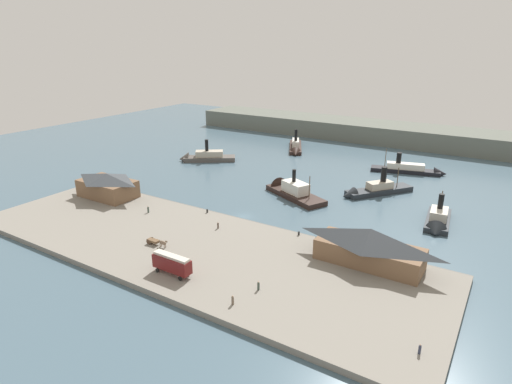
# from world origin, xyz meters

# --- Properties ---
(ground_plane) EXTENTS (320.00, 320.00, 0.00)m
(ground_plane) POSITION_xyz_m (0.00, 0.00, 0.00)
(ground_plane) COLOR #476070
(quay_promenade) EXTENTS (110.00, 36.00, 1.20)m
(quay_promenade) POSITION_xyz_m (0.00, -22.00, 0.60)
(quay_promenade) COLOR gray
(quay_promenade) RESTS_ON ground
(seawall_edge) EXTENTS (110.00, 0.80, 1.00)m
(seawall_edge) POSITION_xyz_m (0.00, -3.60, 0.50)
(seawall_edge) COLOR #666159
(seawall_edge) RESTS_ON ground
(ferry_shed_central_terminal) EXTENTS (16.50, 9.90, 6.96)m
(ferry_shed_central_terminal) POSITION_xyz_m (-39.82, -10.56, 4.73)
(ferry_shed_central_terminal) COLOR brown
(ferry_shed_central_terminal) RESTS_ON quay_promenade
(ferry_shed_west_terminal) EXTENTS (21.28, 8.42, 7.59)m
(ferry_shed_west_terminal) POSITION_xyz_m (36.35, -9.46, 5.06)
(ferry_shed_west_terminal) COLOR brown
(ferry_shed_west_terminal) RESTS_ON quay_promenade
(street_tram) EXTENTS (8.24, 2.39, 4.05)m
(street_tram) POSITION_xyz_m (5.79, -33.49, 3.58)
(street_tram) COLOR maroon
(street_tram) RESTS_ON quay_promenade
(horse_cart) EXTENTS (5.74, 1.42, 1.87)m
(horse_cart) POSITION_xyz_m (-5.49, -26.11, 2.13)
(horse_cart) COLOR brown
(horse_cart) RESTS_ON quay_promenade
(pedestrian_at_waters_edge) EXTENTS (0.40, 0.40, 1.62)m
(pedestrian_at_waters_edge) POSITION_xyz_m (50.94, -31.42, 1.94)
(pedestrian_at_waters_edge) COLOR #33384C
(pedestrian_at_waters_edge) RESTS_ON quay_promenade
(pedestrian_near_east_shed) EXTENTS (0.40, 0.40, 1.63)m
(pedestrian_near_east_shed) POSITION_xyz_m (0.43, -11.79, 1.94)
(pedestrian_near_east_shed) COLOR #4C3D33
(pedestrian_near_east_shed) RESTS_ON quay_promenade
(pedestrian_by_tram) EXTENTS (0.43, 0.43, 1.75)m
(pedestrian_by_tram) POSITION_xyz_m (22.68, -29.46, 2.00)
(pedestrian_by_tram) COLOR #3D4C42
(pedestrian_by_tram) RESTS_ON quay_promenade
(pedestrian_walking_east) EXTENTS (0.44, 0.44, 1.79)m
(pedestrian_walking_east) POSITION_xyz_m (-21.11, -13.35, 2.02)
(pedestrian_walking_east) COLOR #3D4C42
(pedestrian_walking_east) RESTS_ON quay_promenade
(pedestrian_walking_west) EXTENTS (0.44, 0.44, 1.78)m
(pedestrian_walking_west) POSITION_xyz_m (21.37, -35.63, 2.01)
(pedestrian_walking_west) COLOR #6B5B4C
(pedestrian_walking_west) RESTS_ON quay_promenade
(mooring_post_east) EXTENTS (0.44, 0.44, 0.90)m
(mooring_post_east) POSITION_xyz_m (23.15, -5.47, 1.65)
(mooring_post_east) COLOR black
(mooring_post_east) RESTS_ON quay_promenade
(mooring_post_center_west) EXTENTS (0.44, 0.44, 0.90)m
(mooring_post_center_west) POSITION_xyz_m (18.51, -4.93, 1.65)
(mooring_post_center_west) COLOR black
(mooring_post_center_west) RESTS_ON quay_promenade
(mooring_post_west) EXTENTS (0.44, 0.44, 0.90)m
(mooring_post_west) POSITION_xyz_m (-8.01, -5.21, 1.65)
(mooring_post_west) COLOR black
(mooring_post_west) RESTS_ON quay_promenade
(ferry_approaching_west) EXTENTS (25.46, 10.53, 9.50)m
(ferry_approaching_west) POSITION_xyz_m (28.38, 63.93, 1.31)
(ferry_approaching_west) COLOR black
(ferry_approaching_west) RESTS_ON ground
(ferry_moored_west) EXTENTS (17.72, 21.63, 9.62)m
(ferry_moored_west) POSITION_xyz_m (23.27, 34.70, 1.36)
(ferry_moored_west) COLOR #23282D
(ferry_moored_west) RESTS_ON ground
(ferry_moored_east) EXTENTS (15.62, 24.65, 10.25)m
(ferry_moored_east) POSITION_xyz_m (-21.45, 71.98, 1.24)
(ferry_moored_east) COLOR black
(ferry_moored_east) RESTS_ON ground
(ferry_near_quay) EXTENTS (20.64, 16.65, 10.02)m
(ferry_near_quay) POSITION_xyz_m (-44.09, 38.25, 1.43)
(ferry_near_quay) COLOR #514C47
(ferry_near_quay) RESTS_ON ground
(ferry_approaching_east) EXTENTS (23.51, 15.81, 10.62)m
(ferry_approaching_east) POSITION_xyz_m (1.94, 21.68, 1.38)
(ferry_approaching_east) COLOR black
(ferry_approaching_east) RESTS_ON ground
(ferry_mid_harbor) EXTENTS (7.14, 17.67, 9.23)m
(ferry_mid_harbor) POSITION_xyz_m (44.28, 20.40, 1.25)
(ferry_mid_harbor) COLOR #23282D
(ferry_mid_harbor) RESTS_ON ground
(far_headland) EXTENTS (180.00, 24.00, 8.00)m
(far_headland) POSITION_xyz_m (0.00, 110.00, 4.00)
(far_headland) COLOR #60665B
(far_headland) RESTS_ON ground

